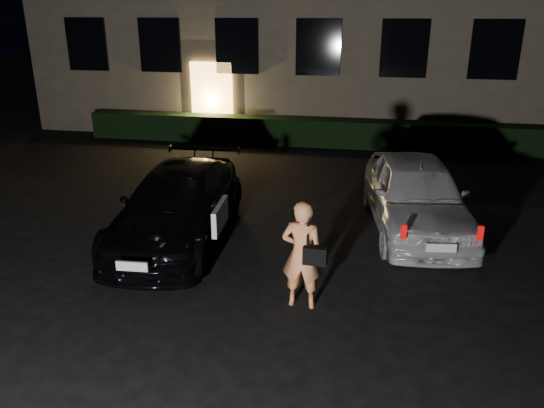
# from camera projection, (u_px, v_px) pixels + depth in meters

# --- Properties ---
(ground) EXTENTS (80.00, 80.00, 0.00)m
(ground) POSITION_uv_depth(u_px,v_px,m) (230.00, 326.00, 7.41)
(ground) COLOR black
(ground) RESTS_ON ground
(hedge) EXTENTS (15.00, 0.70, 0.85)m
(hedge) POSITION_uv_depth(u_px,v_px,m) (314.00, 132.00, 16.93)
(hedge) COLOR black
(hedge) RESTS_ON ground
(sedan) EXTENTS (2.19, 4.75, 1.33)m
(sedan) POSITION_uv_depth(u_px,v_px,m) (178.00, 205.00, 10.02)
(sedan) COLOR black
(sedan) RESTS_ON ground
(hatch) EXTENTS (2.28, 4.47, 1.46)m
(hatch) POSITION_uv_depth(u_px,v_px,m) (416.00, 194.00, 10.41)
(hatch) COLOR silver
(hatch) RESTS_ON ground
(man) EXTENTS (0.69, 0.43, 1.66)m
(man) POSITION_uv_depth(u_px,v_px,m) (302.00, 254.00, 7.64)
(man) COLOR #FF975C
(man) RESTS_ON ground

